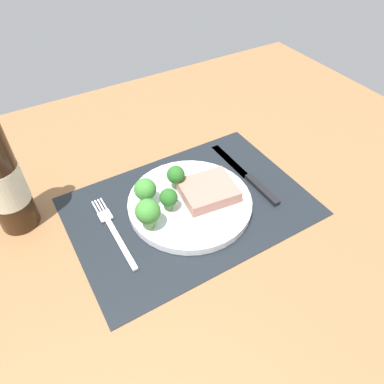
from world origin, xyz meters
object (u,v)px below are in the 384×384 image
(fork, at_px, (114,231))
(wine_bottle, at_px, (0,178))
(plate, at_px, (190,203))
(steak, at_px, (208,191))
(knife, at_px, (249,177))

(fork, distance_m, wine_bottle, 0.21)
(plate, relative_size, fork, 1.28)
(steak, bearing_deg, plate, 170.34)
(plate, xyz_separation_m, wine_bottle, (-0.30, 0.13, 0.10))
(wine_bottle, bearing_deg, steak, -22.14)
(fork, height_order, knife, knife)
(knife, distance_m, wine_bottle, 0.48)
(steak, relative_size, wine_bottle, 0.33)
(fork, relative_size, wine_bottle, 0.61)
(fork, distance_m, knife, 0.31)
(steak, bearing_deg, fork, 173.93)
(plate, distance_m, wine_bottle, 0.34)
(knife, relative_size, wine_bottle, 0.73)
(wine_bottle, bearing_deg, plate, -23.60)
(steak, bearing_deg, knife, 5.93)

